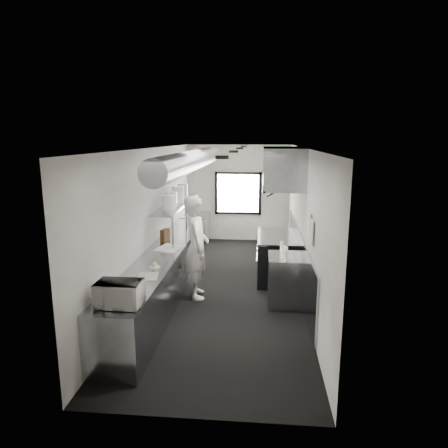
% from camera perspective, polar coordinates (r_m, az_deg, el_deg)
% --- Properties ---
extents(floor, '(3.00, 8.00, 0.01)m').
position_cam_1_polar(floor, '(8.43, 0.34, -8.83)').
color(floor, black).
rests_on(floor, ground).
extents(ceiling, '(3.00, 8.00, 0.01)m').
position_cam_1_polar(ceiling, '(7.88, 0.37, 10.56)').
color(ceiling, silver).
rests_on(ceiling, wall_back).
extents(wall_back, '(3.00, 0.02, 2.80)m').
position_cam_1_polar(wall_back, '(11.98, 1.98, 4.33)').
color(wall_back, silver).
rests_on(wall_back, floor).
extents(wall_front, '(3.00, 0.02, 2.80)m').
position_cam_1_polar(wall_front, '(4.22, -4.33, -10.28)').
color(wall_front, silver).
rests_on(wall_front, floor).
extents(wall_left, '(0.02, 8.00, 2.80)m').
position_cam_1_polar(wall_left, '(8.30, -10.02, 0.71)').
color(wall_left, silver).
rests_on(wall_left, floor).
extents(wall_right, '(0.02, 8.00, 2.80)m').
position_cam_1_polar(wall_right, '(8.05, 11.05, 0.33)').
color(wall_right, silver).
rests_on(wall_right, floor).
extents(wall_cladding, '(0.03, 5.50, 1.10)m').
position_cam_1_polar(wall_cladding, '(8.55, 10.49, -4.85)').
color(wall_cladding, gray).
rests_on(wall_cladding, wall_right).
extents(hvac_duct, '(0.40, 6.40, 0.40)m').
position_cam_1_polar(hvac_duct, '(8.37, -4.24, 8.90)').
color(hvac_duct, gray).
rests_on(hvac_duct, ceiling).
extents(service_window, '(1.36, 0.05, 1.25)m').
position_cam_1_polar(service_window, '(11.94, 1.97, 4.30)').
color(service_window, white).
rests_on(service_window, wall_back).
extents(exhaust_hood, '(0.81, 2.20, 0.88)m').
position_cam_1_polar(exhaust_hood, '(8.58, 8.15, 7.82)').
color(exhaust_hood, gray).
rests_on(exhaust_hood, ceiling).
extents(prep_counter, '(0.70, 6.00, 0.90)m').
position_cam_1_polar(prep_counter, '(7.99, -8.27, -6.73)').
color(prep_counter, gray).
rests_on(prep_counter, floor).
extents(pass_shelf, '(0.45, 3.00, 0.68)m').
position_cam_1_polar(pass_shelf, '(9.16, -6.56, 2.73)').
color(pass_shelf, gray).
rests_on(pass_shelf, prep_counter).
extents(range, '(0.88, 1.60, 0.94)m').
position_cam_1_polar(range, '(8.92, 7.41, -4.56)').
color(range, black).
rests_on(range, floor).
extents(bottle_station, '(0.65, 0.80, 0.90)m').
position_cam_1_polar(bottle_station, '(7.61, 8.63, -7.71)').
color(bottle_station, gray).
rests_on(bottle_station, floor).
extents(far_work_table, '(0.70, 1.20, 0.90)m').
position_cam_1_polar(far_work_table, '(11.48, -4.02, -0.85)').
color(far_work_table, gray).
rests_on(far_work_table, floor).
extents(notice_sheet_a, '(0.02, 0.28, 0.38)m').
position_cam_1_polar(notice_sheet_a, '(6.84, 11.85, -0.05)').
color(notice_sheet_a, silver).
rests_on(notice_sheet_a, wall_right).
extents(notice_sheet_b, '(0.02, 0.28, 0.38)m').
position_cam_1_polar(notice_sheet_b, '(6.51, 12.17, -1.12)').
color(notice_sheet_b, silver).
rests_on(notice_sheet_b, wall_right).
extents(line_cook, '(0.62, 0.80, 1.95)m').
position_cam_1_polar(line_cook, '(7.70, -3.86, -3.24)').
color(line_cook, silver).
rests_on(line_cook, floor).
extents(microwave, '(0.53, 0.41, 0.32)m').
position_cam_1_polar(microwave, '(5.41, -14.45, -9.43)').
color(microwave, silver).
rests_on(microwave, prep_counter).
extents(deli_tub_a, '(0.20, 0.20, 0.11)m').
position_cam_1_polar(deli_tub_a, '(6.01, -14.77, -8.28)').
color(deli_tub_a, '#AFB8A9').
rests_on(deli_tub_a, prep_counter).
extents(deli_tub_b, '(0.18, 0.18, 0.10)m').
position_cam_1_polar(deli_tub_b, '(5.99, -14.10, -8.38)').
color(deli_tub_b, '#AFB8A9').
rests_on(deli_tub_b, prep_counter).
extents(newspaper, '(0.36, 0.43, 0.01)m').
position_cam_1_polar(newspaper, '(6.42, -10.61, -7.25)').
color(newspaper, beige).
rests_on(newspaper, prep_counter).
extents(small_plate, '(0.19, 0.19, 0.01)m').
position_cam_1_polar(small_plate, '(6.85, -9.69, -5.95)').
color(small_plate, silver).
rests_on(small_plate, prep_counter).
extents(pastry, '(0.08, 0.08, 0.08)m').
position_cam_1_polar(pastry, '(6.83, -9.71, -5.56)').
color(pastry, '#DCBE73').
rests_on(pastry, small_plate).
extents(cutting_board, '(0.56, 0.66, 0.02)m').
position_cam_1_polar(cutting_board, '(7.96, -7.57, -3.32)').
color(cutting_board, white).
rests_on(cutting_board, prep_counter).
extents(knife_block, '(0.17, 0.25, 0.25)m').
position_cam_1_polar(knife_block, '(8.49, -8.23, -1.55)').
color(knife_block, '#4E341B').
rests_on(knife_block, prep_counter).
extents(plate_stack_a, '(0.32, 0.32, 0.30)m').
position_cam_1_polar(plate_stack_a, '(8.31, -7.77, 3.03)').
color(plate_stack_a, silver).
rests_on(plate_stack_a, pass_shelf).
extents(plate_stack_b, '(0.30, 0.30, 0.30)m').
position_cam_1_polar(plate_stack_b, '(8.74, -7.33, 3.51)').
color(plate_stack_b, silver).
rests_on(plate_stack_b, pass_shelf).
extents(plate_stack_c, '(0.34, 0.34, 0.36)m').
position_cam_1_polar(plate_stack_c, '(9.19, -6.49, 4.13)').
color(plate_stack_c, silver).
rests_on(plate_stack_c, pass_shelf).
extents(plate_stack_d, '(0.28, 0.28, 0.36)m').
position_cam_1_polar(plate_stack_d, '(9.77, -5.79, 4.61)').
color(plate_stack_d, silver).
rests_on(plate_stack_d, pass_shelf).
extents(squeeze_bottle_a, '(0.08, 0.08, 0.20)m').
position_cam_1_polar(squeeze_bottle_a, '(7.14, 8.64, -4.39)').
color(squeeze_bottle_a, white).
rests_on(squeeze_bottle_a, bottle_station).
extents(squeeze_bottle_b, '(0.06, 0.06, 0.17)m').
position_cam_1_polar(squeeze_bottle_b, '(7.33, 8.23, -4.07)').
color(squeeze_bottle_b, white).
rests_on(squeeze_bottle_b, bottle_station).
extents(squeeze_bottle_c, '(0.08, 0.08, 0.18)m').
position_cam_1_polar(squeeze_bottle_c, '(7.41, 8.69, -3.85)').
color(squeeze_bottle_c, white).
rests_on(squeeze_bottle_c, bottle_station).
extents(squeeze_bottle_d, '(0.06, 0.06, 0.17)m').
position_cam_1_polar(squeeze_bottle_d, '(7.55, 8.53, -3.62)').
color(squeeze_bottle_d, white).
rests_on(squeeze_bottle_d, bottle_station).
extents(squeeze_bottle_e, '(0.08, 0.08, 0.20)m').
position_cam_1_polar(squeeze_bottle_e, '(7.74, 8.09, -3.09)').
color(squeeze_bottle_e, white).
rests_on(squeeze_bottle_e, bottle_station).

